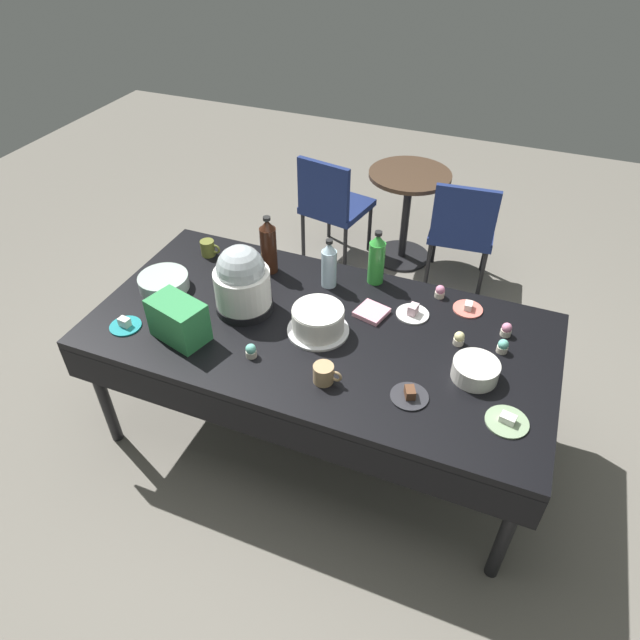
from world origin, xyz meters
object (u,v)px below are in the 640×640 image
potluck_table (320,338)px  soda_bottle_water (329,265)px  round_cafe_table (407,201)px  dessert_plate_charcoal (409,395)px  soda_bottle_cola (269,246)px  coffee_mug_tan (324,374)px  cupcake_mint (251,351)px  maroon_chair_right (463,228)px  dessert_plate_coral (468,308)px  cupcake_vanilla (503,346)px  frosted_layer_cake (318,321)px  slow_cooker (243,281)px  maroon_chair_left (332,202)px  dessert_plate_sage (507,421)px  ceramic_snack_bowl (475,370)px  cupcake_rose (440,292)px  soda_carton (178,320)px  dessert_plate_teal (125,325)px  soda_bottle_lime_soda (377,259)px  cupcake_lemon (251,260)px  cupcake_berry (459,338)px  coffee_mug_olive (208,248)px  glass_salad_bowl (164,282)px  cupcake_cocoa (506,330)px  dessert_plate_white (413,312)px

potluck_table → soda_bottle_water: soda_bottle_water is taller
round_cafe_table → dessert_plate_charcoal: bearing=-75.3°
soda_bottle_cola → coffee_mug_tan: bearing=-49.0°
cupcake_mint → maroon_chair_right: maroon_chair_right is taller
dessert_plate_coral → soda_bottle_cola: 1.07m
cupcake_vanilla → soda_bottle_water: (-0.92, 0.19, 0.09)m
frosted_layer_cake → slow_cooker: (-0.40, 0.03, 0.10)m
maroon_chair_left → dessert_plate_sage: bearing=-52.3°
ceramic_snack_bowl → round_cafe_table: bearing=112.3°
maroon_chair_right → ceramic_snack_bowl: bearing=-78.9°
cupcake_rose → soda_carton: size_ratio=0.26×
potluck_table → soda_carton: size_ratio=8.46×
dessert_plate_teal → maroon_chair_right: 2.37m
soda_bottle_lime_soda → cupcake_mint: bearing=-114.2°
frosted_layer_cake → coffee_mug_tan: (0.15, -0.29, -0.02)m
cupcake_lemon → soda_bottle_water: (0.46, -0.01, 0.09)m
cupcake_lemon → cupcake_mint: bearing=-62.9°
maroon_chair_left → cupcake_berry: bearing=-51.6°
soda_bottle_water → coffee_mug_olive: (-0.73, 0.01, -0.08)m
ceramic_snack_bowl → soda_bottle_water: 0.92m
slow_cooker → coffee_mug_olive: bearing=139.6°
ceramic_snack_bowl → maroon_chair_right: maroon_chair_right is taller
dessert_plate_sage → soda_bottle_lime_soda: size_ratio=0.58×
frosted_layer_cake → soda_carton: size_ratio=1.14×
soda_bottle_lime_soda → maroon_chair_right: bearing=76.7°
coffee_mug_tan → soda_carton: size_ratio=0.50×
glass_salad_bowl → cupcake_mint: glass_salad_bowl is taller
ceramic_snack_bowl → soda_carton: soda_carton is taller
soda_bottle_cola → soda_carton: soda_bottle_cola is taller
potluck_table → cupcake_lemon: 0.66m
soda_bottle_cola → maroon_chair_left: soda_bottle_cola is taller
cupcake_rose → maroon_chair_right: bearing=93.3°
cupcake_cocoa → soda_bottle_water: size_ratio=0.25×
slow_cooker → cupcake_lemon: slow_cooker is taller
dessert_plate_teal → cupcake_cocoa: (1.70, 0.62, 0.02)m
dessert_plate_teal → round_cafe_table: dessert_plate_teal is taller
coffee_mug_olive → maroon_chair_left: (0.25, 1.29, -0.30)m
round_cafe_table → dessert_plate_teal: bearing=-110.3°
dessert_plate_sage → round_cafe_table: bearing=114.2°
cupcake_berry → dessert_plate_sage: bearing=-55.4°
dessert_plate_white → coffee_mug_olive: bearing=175.6°
ceramic_snack_bowl → soda_bottle_cola: 1.24m
dessert_plate_teal → soda_carton: bearing=7.9°
dessert_plate_sage → cupcake_vanilla: (-0.08, 0.42, 0.02)m
dessert_plate_charcoal → soda_bottle_cola: soda_bottle_cola is taller
frosted_layer_cake → dessert_plate_coral: bearing=34.2°
frosted_layer_cake → dessert_plate_charcoal: size_ratio=1.83×
dessert_plate_sage → coffee_mug_tan: 0.76m
glass_salad_bowl → dessert_plate_coral: size_ratio=1.75×
coffee_mug_olive → cupcake_vanilla: bearing=-7.0°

